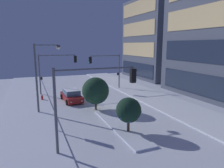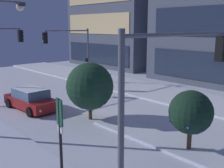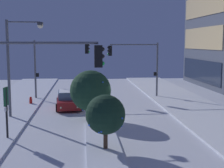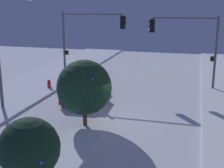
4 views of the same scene
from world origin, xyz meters
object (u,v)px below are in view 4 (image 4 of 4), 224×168
object	(u,v)px
traffic_light_corner_near_left	(88,34)
street_lamp_arched	(7,34)
fire_hydrant	(49,84)
car_near	(84,89)
decorated_tree_median	(29,148)
decorated_tree_left_of_median	(84,87)
traffic_light_corner_far_left	(188,38)

from	to	relation	value
traffic_light_corner_near_left	street_lamp_arched	size ratio (longest dim) A/B	0.81
traffic_light_corner_near_left	fire_hydrant	size ratio (longest dim) A/B	7.71
car_near	decorated_tree_median	size ratio (longest dim) A/B	1.61
street_lamp_arched	decorated_tree_left_of_median	bearing A→B (deg)	-17.81
traffic_light_corner_near_left	street_lamp_arched	distance (m)	8.33
traffic_light_corner_near_left	car_near	bearing A→B (deg)	-74.66
fire_hydrant	decorated_tree_median	size ratio (longest dim) A/B	0.26
street_lamp_arched	fire_hydrant	bearing A→B (deg)	85.71
traffic_light_corner_far_left	decorated_tree_median	xyz separation A→B (m)	(16.03, -4.28, -1.97)
decorated_tree_left_of_median	decorated_tree_median	bearing A→B (deg)	5.12
car_near	traffic_light_corner_near_left	size ratio (longest dim) A/B	0.82
fire_hydrant	decorated_tree_median	distance (m)	14.26
traffic_light_corner_far_left	decorated_tree_left_of_median	bearing A→B (deg)	62.25
fire_hydrant	decorated_tree_left_of_median	xyz separation A→B (m)	(6.17, 5.22, 1.77)
traffic_light_corner_far_left	decorated_tree_median	world-z (taller)	traffic_light_corner_far_left
traffic_light_corner_far_left	decorated_tree_left_of_median	xyz separation A→B (m)	(9.28, -4.88, -1.74)
traffic_light_corner_near_left	decorated_tree_median	size ratio (longest dim) A/B	1.97
traffic_light_corner_near_left	decorated_tree_median	bearing A→B (deg)	-77.12
street_lamp_arched	decorated_tree_median	size ratio (longest dim) A/B	2.44
traffic_light_corner_far_left	fire_hydrant	world-z (taller)	traffic_light_corner_far_left
traffic_light_corner_near_left	fire_hydrant	xyz separation A→B (m)	(3.04, -2.17, -3.67)
street_lamp_arched	car_near	bearing A→B (deg)	39.63
car_near	traffic_light_corner_far_left	distance (m)	8.75
street_lamp_arched	decorated_tree_median	xyz separation A→B (m)	(7.94, 5.77, -2.80)
traffic_light_corner_near_left	decorated_tree_left_of_median	world-z (taller)	traffic_light_corner_near_left
fire_hydrant	traffic_light_corner_near_left	bearing A→B (deg)	144.39
car_near	decorated_tree_median	xyz separation A→B (m)	(11.29, 2.37, 1.19)
street_lamp_arched	fire_hydrant	xyz separation A→B (m)	(-4.99, -0.05, -4.34)
fire_hydrant	decorated_tree_left_of_median	bearing A→B (deg)	40.21
traffic_light_corner_near_left	traffic_light_corner_far_left	bearing A→B (deg)	0.50
decorated_tree_median	traffic_light_corner_near_left	bearing A→B (deg)	-167.12
car_near	traffic_light_corner_far_left	xyz separation A→B (m)	(-4.74, 6.64, 3.16)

